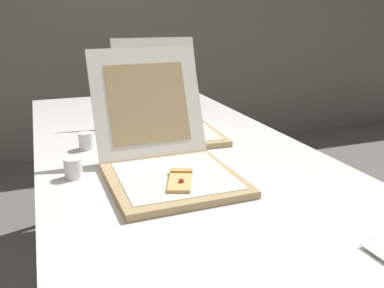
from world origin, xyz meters
name	(u,v)px	position (x,y,z in m)	size (l,w,h in m)	color
wall_back	(88,4)	(0.00, 2.85, 1.30)	(10.00, 0.10, 2.60)	gray
table	(172,158)	(0.00, 0.61, 0.71)	(0.99, 2.20, 0.75)	silver
pizza_box_front	(168,161)	(-0.10, 0.33, 0.81)	(0.39, 0.53, 0.38)	tan
pizza_box_middle	(168,121)	(0.04, 0.78, 0.81)	(0.40, 0.52, 0.38)	tan
cup_white_near_center	(73,168)	(-0.38, 0.43, 0.78)	(0.06, 0.06, 0.06)	white
cup_white_mid	(86,141)	(-0.31, 0.70, 0.78)	(0.06, 0.06, 0.06)	white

